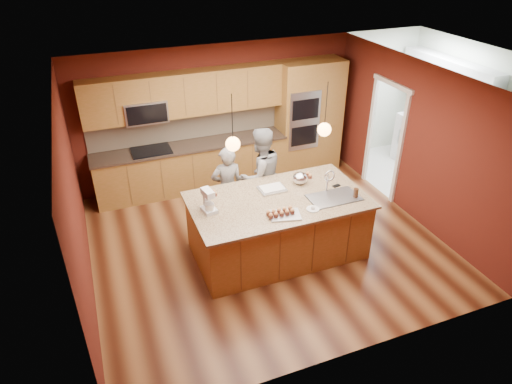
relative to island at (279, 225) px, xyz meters
name	(u,v)px	position (x,y,z in m)	size (l,w,h in m)	color
floor	(265,241)	(-0.09, 0.31, -0.50)	(5.50, 5.50, 0.00)	#411D0E
ceiling	(267,82)	(-0.09, 0.31, 2.20)	(5.50, 5.50, 0.00)	silver
wall_back	(218,114)	(-0.09, 2.81, 0.85)	(5.50, 5.50, 0.00)	#4F1910
wall_front	(355,270)	(-0.09, -2.19, 0.85)	(5.50, 5.50, 0.00)	#4F1910
wall_left	(75,204)	(-2.84, 0.31, 0.85)	(5.00, 5.00, 0.00)	#4F1910
wall_right	(415,142)	(2.66, 0.31, 0.85)	(5.00, 5.00, 0.00)	#4F1910
cabinet_run	(188,142)	(-0.77, 2.56, 0.48)	(3.74, 0.64, 2.30)	brown
oven_column	(309,117)	(1.75, 2.51, 0.65)	(1.30, 0.62, 2.30)	brown
doorway_trim	(384,141)	(2.64, 1.11, 0.55)	(0.08, 1.11, 2.20)	silver
laundry_room	(449,79)	(4.26, 1.51, 1.45)	(2.60, 2.70, 2.70)	#BBBBB4
pendant_left	(233,144)	(-0.71, 0.00, 1.50)	(0.20, 0.20, 0.80)	black
pendant_right	(324,129)	(0.68, 0.00, 1.50)	(0.20, 0.20, 0.80)	black
island	(279,225)	(0.00, 0.00, 0.00)	(2.67, 1.49, 1.36)	brown
person_left	(227,188)	(-0.51, 1.00, 0.24)	(0.54, 0.35, 1.48)	black
person_right	(260,176)	(0.09, 1.00, 0.36)	(0.84, 0.65, 1.72)	slate
stand_mixer	(208,202)	(-1.08, 0.06, 0.63)	(0.22, 0.28, 0.35)	silver
sheet_cake	(272,189)	(0.00, 0.29, 0.50)	(0.42, 0.31, 0.05)	silver
cooling_rack	(285,215)	(-0.11, -0.44, 0.49)	(0.44, 0.31, 0.02)	#A0A1A6
mixing_bowl	(300,178)	(0.50, 0.32, 0.58)	(0.24, 0.24, 0.20)	silver
plate	(313,209)	(0.33, -0.45, 0.49)	(0.19, 0.19, 0.01)	silver
tumbler	(356,193)	(1.09, -0.37, 0.56)	(0.08, 0.08, 0.15)	#331D11
phone	(336,186)	(1.00, 0.04, 0.49)	(0.13, 0.07, 0.01)	black
cupcakes_left	(210,194)	(-0.94, 0.48, 0.51)	(0.21, 0.14, 0.06)	#C28149
cupcakes_rack	(280,212)	(-0.17, -0.41, 0.54)	(0.42, 0.17, 0.08)	#C28149
cupcakes_right	(307,175)	(0.69, 0.46, 0.52)	(0.16, 0.16, 0.07)	#C28149
washer	(437,151)	(4.09, 1.22, 0.03)	(0.66, 0.68, 1.06)	silver
dryer	(415,138)	(4.10, 1.94, 0.03)	(0.66, 0.68, 1.06)	silver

